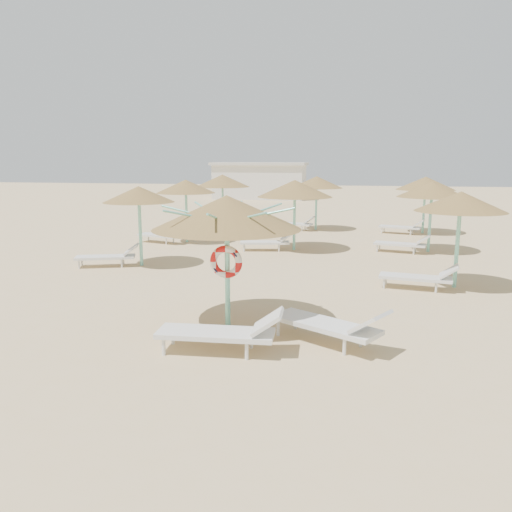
# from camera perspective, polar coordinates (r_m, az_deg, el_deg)

# --- Properties ---
(ground) EXTENTS (120.00, 120.00, 0.00)m
(ground) POSITION_cam_1_polar(r_m,az_deg,el_deg) (10.79, -1.98, -7.90)
(ground) COLOR tan
(ground) RESTS_ON ground
(main_palapa) EXTENTS (3.10, 3.10, 2.77)m
(main_palapa) POSITION_cam_1_polar(r_m,az_deg,el_deg) (10.30, -3.36, 4.93)
(main_palapa) COLOR #7EDAC2
(main_palapa) RESTS_ON ground
(lounger_main_a) EXTENTS (2.34, 0.82, 0.84)m
(lounger_main_a) POSITION_cam_1_polar(r_m,az_deg,el_deg) (9.22, -3.69, -8.63)
(lounger_main_a) COLOR silver
(lounger_main_a) RESTS_ON ground
(lounger_main_b) EXTENTS (2.37, 1.79, 0.85)m
(lounger_main_b) POSITION_cam_1_polar(r_m,az_deg,el_deg) (9.68, 8.62, -7.73)
(lounger_main_b) COLOR silver
(lounger_main_b) RESTS_ON ground
(palapa_field) EXTENTS (13.77, 14.14, 2.73)m
(palapa_field) POSITION_cam_1_polar(r_m,az_deg,el_deg) (21.28, 5.76, 7.77)
(palapa_field) COLOR #7EDAC2
(palapa_field) RESTS_ON ground
(service_hut) EXTENTS (8.40, 4.40, 3.25)m
(service_hut) POSITION_cam_1_polar(r_m,az_deg,el_deg) (45.75, 0.47, 8.64)
(service_hut) COLOR silver
(service_hut) RESTS_ON ground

